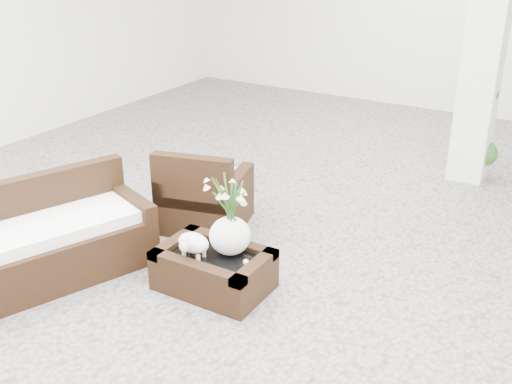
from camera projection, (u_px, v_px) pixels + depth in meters
The scene contains 9 objects.
ground at pixel (262, 249), 5.75m from camera, with size 11.00×11.00×0.00m, color gray.
column at pixel (488, 28), 6.68m from camera, with size 0.40×0.40×3.50m, color white.
coffee_table at pixel (214, 271), 5.08m from camera, with size 0.90×0.60×0.31m, color black.
sheep_figurine at pixel (194, 245), 4.95m from camera, with size 0.28×0.23×0.21m, color white.
planter_narcissus at pixel (229, 209), 4.89m from camera, with size 0.44×0.44×0.80m, color white, non-canonical shape.
tealight at pixel (246, 262), 4.89m from camera, with size 0.04×0.04×0.03m, color white.
armchair at pixel (205, 186), 6.07m from camera, with size 0.79×0.76×0.84m, color black.
loveseat at pixel (56, 231), 5.19m from camera, with size 1.55×0.74×0.83m, color black.
topiary at pixel (476, 113), 7.12m from camera, with size 0.41×0.41×1.55m, color #23501A, non-canonical shape.
Camera 1 is at (2.56, -4.36, 2.79)m, focal length 43.26 mm.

